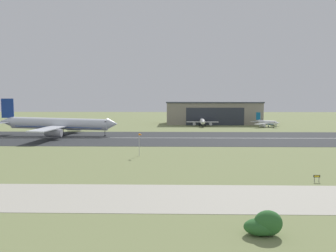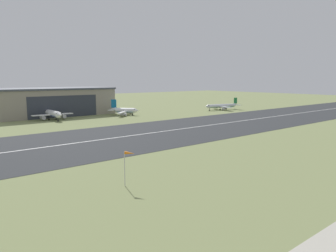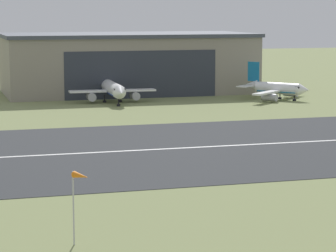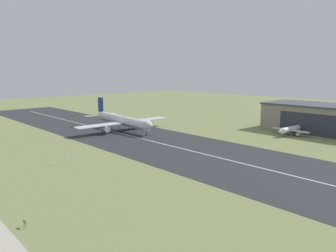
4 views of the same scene
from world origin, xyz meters
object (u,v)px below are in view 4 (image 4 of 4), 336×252
object	(u,v)px
windsock_pole	(69,148)
airplane_parked_west	(292,129)
runway_sign	(25,223)
airplane_landing	(123,121)

from	to	relation	value
windsock_pole	airplane_parked_west	bearing A→B (deg)	76.11
airplane_parked_west	runway_sign	distance (m)	138.69
airplane_parked_west	runway_sign	size ratio (longest dim) A/B	16.24
airplane_parked_west	runway_sign	bearing A→B (deg)	-85.13
airplane_landing	airplane_parked_west	xyz separation A→B (m)	(69.58, 57.08, -2.39)
airplane_landing	runway_sign	world-z (taller)	airplane_landing
airplane_landing	airplane_parked_west	size ratio (longest dim) A/B	2.36
airplane_parked_west	windsock_pole	xyz separation A→B (m)	(-27.00, -109.23, 2.85)
windsock_pole	runway_sign	bearing A→B (deg)	-36.75
airplane_landing	airplane_parked_west	bearing A→B (deg)	39.36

